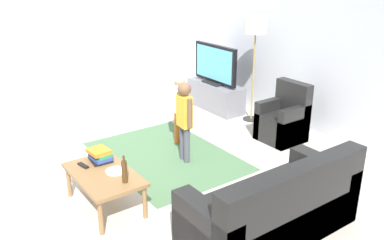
{
  "coord_description": "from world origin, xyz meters",
  "views": [
    {
      "loc": [
        4.08,
        -2.31,
        2.55
      ],
      "look_at": [
        0.0,
        0.6,
        0.65
      ],
      "focal_mm": 38.48,
      "sensor_mm": 36.0,
      "label": 1
    }
  ],
  "objects_px": {
    "child_near_tv": "(180,102)",
    "armchair": "(284,121)",
    "plate": "(116,171)",
    "couch": "(276,211)",
    "child_center": "(184,115)",
    "tv": "(215,65)",
    "coffee_table": "(104,177)",
    "floor_lamp": "(256,31)",
    "book_stack": "(100,155)",
    "tv_stand": "(215,96)",
    "tv_remote": "(83,165)",
    "bottle": "(124,171)"
  },
  "relations": [
    {
      "from": "coffee_table",
      "to": "tv_remote",
      "type": "distance_m",
      "value": 0.31
    },
    {
      "from": "couch",
      "to": "tv_stand",
      "type": "bearing_deg",
      "value": 150.25
    },
    {
      "from": "tv",
      "to": "tv_remote",
      "type": "height_order",
      "value": "tv"
    },
    {
      "from": "tv",
      "to": "child_center",
      "type": "height_order",
      "value": "tv"
    },
    {
      "from": "floor_lamp",
      "to": "book_stack",
      "type": "relative_size",
      "value": 6.17
    },
    {
      "from": "bottle",
      "to": "plate",
      "type": "distance_m",
      "value": 0.3
    },
    {
      "from": "armchair",
      "to": "couch",
      "type": "bearing_deg",
      "value": -49.1
    },
    {
      "from": "tv",
      "to": "plate",
      "type": "bearing_deg",
      "value": -56.37
    },
    {
      "from": "floor_lamp",
      "to": "coffee_table",
      "type": "relative_size",
      "value": 1.78
    },
    {
      "from": "child_center",
      "to": "coffee_table",
      "type": "distance_m",
      "value": 1.48
    },
    {
      "from": "tv",
      "to": "couch",
      "type": "distance_m",
      "value": 3.93
    },
    {
      "from": "tv",
      "to": "tv_stand",
      "type": "bearing_deg",
      "value": 90.0
    },
    {
      "from": "tv",
      "to": "armchair",
      "type": "xyz_separation_m",
      "value": [
        1.74,
        -0.02,
        -0.55
      ]
    },
    {
      "from": "child_center",
      "to": "bottle",
      "type": "height_order",
      "value": "child_center"
    },
    {
      "from": "child_near_tv",
      "to": "tv_remote",
      "type": "distance_m",
      "value": 1.89
    },
    {
      "from": "book_stack",
      "to": "bottle",
      "type": "distance_m",
      "value": 0.62
    },
    {
      "from": "child_near_tv",
      "to": "tv",
      "type": "bearing_deg",
      "value": 124.07
    },
    {
      "from": "coffee_table",
      "to": "plate",
      "type": "relative_size",
      "value": 4.55
    },
    {
      "from": "tv_remote",
      "to": "child_center",
      "type": "bearing_deg",
      "value": 85.47
    },
    {
      "from": "couch",
      "to": "child_center",
      "type": "relative_size",
      "value": 1.61
    },
    {
      "from": "tv",
      "to": "book_stack",
      "type": "height_order",
      "value": "tv"
    },
    {
      "from": "child_near_tv",
      "to": "coffee_table",
      "type": "relative_size",
      "value": 1.11
    },
    {
      "from": "armchair",
      "to": "floor_lamp",
      "type": "distance_m",
      "value": 1.57
    },
    {
      "from": "floor_lamp",
      "to": "tv_remote",
      "type": "xyz_separation_m",
      "value": [
        0.81,
        -3.35,
        -1.11
      ]
    },
    {
      "from": "child_center",
      "to": "tv_remote",
      "type": "height_order",
      "value": "child_center"
    },
    {
      "from": "plate",
      "to": "tv_stand",
      "type": "bearing_deg",
      "value": 123.44
    },
    {
      "from": "tv_stand",
      "to": "plate",
      "type": "height_order",
      "value": "tv_stand"
    },
    {
      "from": "tv_stand",
      "to": "book_stack",
      "type": "xyz_separation_m",
      "value": [
        1.6,
        -2.98,
        0.25
      ]
    },
    {
      "from": "floor_lamp",
      "to": "book_stack",
      "type": "distance_m",
      "value": 3.4
    },
    {
      "from": "child_near_tv",
      "to": "armchair",
      "type": "bearing_deg",
      "value": 60.89
    },
    {
      "from": "tv",
      "to": "bottle",
      "type": "xyz_separation_m",
      "value": [
        2.22,
        -2.96,
        -0.3
      ]
    },
    {
      "from": "tv_stand",
      "to": "tv",
      "type": "relative_size",
      "value": 1.09
    },
    {
      "from": "child_center",
      "to": "book_stack",
      "type": "relative_size",
      "value": 3.88
    },
    {
      "from": "armchair",
      "to": "bottle",
      "type": "relative_size",
      "value": 2.96
    },
    {
      "from": "book_stack",
      "to": "couch",
      "type": "bearing_deg",
      "value": 30.46
    },
    {
      "from": "child_near_tv",
      "to": "plate",
      "type": "distance_m",
      "value": 1.83
    },
    {
      "from": "floor_lamp",
      "to": "plate",
      "type": "bearing_deg",
      "value": -69.92
    },
    {
      "from": "child_near_tv",
      "to": "coffee_table",
      "type": "height_order",
      "value": "child_near_tv"
    },
    {
      "from": "book_stack",
      "to": "tv_remote",
      "type": "xyz_separation_m",
      "value": [
        0.02,
        -0.22,
        -0.06
      ]
    },
    {
      "from": "plate",
      "to": "tv_remote",
      "type": "bearing_deg",
      "value": -144.0
    },
    {
      "from": "couch",
      "to": "bottle",
      "type": "distance_m",
      "value": 1.58
    },
    {
      "from": "plate",
      "to": "armchair",
      "type": "bearing_deg",
      "value": 94.11
    },
    {
      "from": "tv_stand",
      "to": "floor_lamp",
      "type": "relative_size",
      "value": 0.67
    },
    {
      "from": "child_near_tv",
      "to": "floor_lamp",
      "type": "bearing_deg",
      "value": 95.21
    },
    {
      "from": "tv_stand",
      "to": "armchair",
      "type": "height_order",
      "value": "armchair"
    },
    {
      "from": "armchair",
      "to": "floor_lamp",
      "type": "bearing_deg",
      "value": 168.34
    },
    {
      "from": "tv",
      "to": "book_stack",
      "type": "relative_size",
      "value": 3.81
    },
    {
      "from": "bottle",
      "to": "book_stack",
      "type": "bearing_deg",
      "value": -179.59
    },
    {
      "from": "tv",
      "to": "coffee_table",
      "type": "xyz_separation_m",
      "value": [
        1.9,
        -3.06,
        -0.48
      ]
    },
    {
      "from": "book_stack",
      "to": "tv_remote",
      "type": "bearing_deg",
      "value": -84.97
    }
  ]
}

